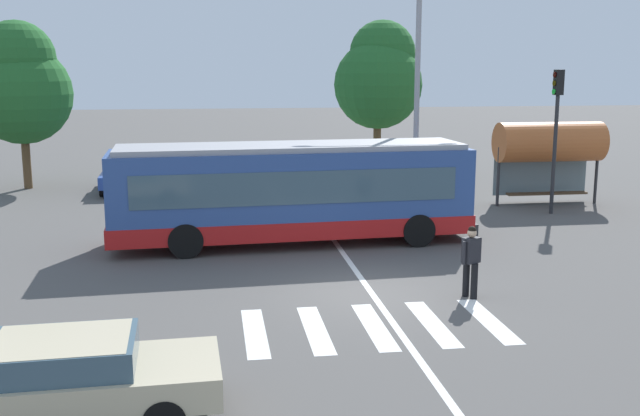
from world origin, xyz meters
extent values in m
plane|color=#514F4C|center=(0.00, 0.00, 0.00)|extent=(160.00, 160.00, 0.00)
cylinder|color=black|center=(2.43, 6.71, 0.50)|extent=(1.01, 0.35, 1.00)
cylinder|color=black|center=(2.55, 4.37, 0.50)|extent=(1.01, 0.35, 1.00)
cylinder|color=black|center=(-4.48, 6.35, 0.50)|extent=(1.01, 0.35, 1.00)
cylinder|color=black|center=(-4.36, 4.01, 0.50)|extent=(1.01, 0.35, 1.00)
cube|color=#2D4C8E|center=(-1.18, 5.35, 1.62)|extent=(10.92, 3.11, 2.55)
cube|color=red|center=(-1.18, 5.35, 0.62)|extent=(11.03, 3.14, 0.55)
cube|color=#3D5666|center=(-1.18, 5.35, 1.93)|extent=(9.63, 3.09, 0.96)
cube|color=#3D5666|center=(4.21, 5.63, 1.83)|extent=(0.16, 2.24, 1.63)
cube|color=black|center=(4.21, 5.63, 2.72)|extent=(0.16, 1.94, 0.28)
cube|color=#99999E|center=(-1.18, 5.35, 2.98)|extent=(10.47, 2.88, 0.16)
cube|color=#28282B|center=(4.32, 5.63, 0.43)|extent=(0.25, 2.55, 0.36)
cylinder|color=black|center=(2.32, -0.57, 0.42)|extent=(0.16, 0.16, 0.85)
cylinder|color=black|center=(2.43, -0.79, 0.42)|extent=(0.16, 0.16, 0.85)
cube|color=#232328|center=(2.38, -0.68, 1.15)|extent=(0.47, 0.42, 0.60)
cylinder|color=#232328|center=(2.16, -0.79, 1.12)|extent=(0.10, 0.10, 0.55)
cylinder|color=#232328|center=(2.59, -0.57, 1.12)|extent=(0.10, 0.10, 0.55)
sphere|color=tan|center=(2.38, -0.68, 1.56)|extent=(0.22, 0.22, 0.22)
sphere|color=black|center=(2.38, -0.68, 1.63)|extent=(0.19, 0.19, 0.19)
cylinder|color=black|center=(-4.41, -4.88, 0.32)|extent=(0.65, 0.23, 0.64)
cube|color=#C6B793|center=(-5.77, -5.77, 0.64)|extent=(4.57, 2.00, 0.52)
cube|color=#3D5666|center=(-5.86, -5.77, 1.12)|extent=(2.22, 1.69, 0.44)
cube|color=#C6B793|center=(-5.86, -5.77, 1.30)|extent=(2.04, 1.61, 0.09)
cylinder|color=black|center=(-8.25, 17.56, 0.32)|extent=(0.23, 0.65, 0.64)
cylinder|color=black|center=(-6.58, 17.63, 0.32)|extent=(0.23, 0.65, 0.64)
cylinder|color=black|center=(-8.14, 14.77, 0.32)|extent=(0.23, 0.65, 0.64)
cylinder|color=black|center=(-6.46, 14.84, 0.32)|extent=(0.23, 0.65, 0.64)
cube|color=#234293|center=(-7.36, 16.20, 0.64)|extent=(2.00, 4.57, 0.52)
cube|color=#3D5666|center=(-7.35, 16.11, 1.12)|extent=(1.69, 2.22, 0.44)
cube|color=#234293|center=(-7.35, 16.11, 1.30)|extent=(1.61, 2.04, 0.09)
cylinder|color=black|center=(-5.49, 17.45, 0.32)|extent=(0.22, 0.65, 0.64)
cylinder|color=black|center=(-3.82, 17.39, 0.32)|extent=(0.22, 0.65, 0.64)
cylinder|color=black|center=(-5.59, 14.66, 0.32)|extent=(0.22, 0.65, 0.64)
cylinder|color=black|center=(-3.92, 14.60, 0.32)|extent=(0.22, 0.65, 0.64)
cube|color=#196B70|center=(-4.71, 16.02, 0.64)|extent=(1.97, 4.56, 0.52)
cube|color=#3D5666|center=(-4.71, 15.93, 1.12)|extent=(1.68, 2.21, 0.44)
cube|color=#196B70|center=(-4.71, 15.93, 1.30)|extent=(1.60, 2.03, 0.09)
cylinder|color=black|center=(-2.60, 17.51, 0.32)|extent=(0.23, 0.65, 0.64)
cylinder|color=black|center=(-0.92, 17.43, 0.32)|extent=(0.23, 0.65, 0.64)
cylinder|color=black|center=(-2.73, 14.73, 0.32)|extent=(0.23, 0.65, 0.64)
cylinder|color=black|center=(-1.06, 14.65, 0.32)|extent=(0.23, 0.65, 0.64)
cube|color=black|center=(-1.83, 16.08, 0.64)|extent=(2.04, 4.58, 0.52)
cube|color=#3D5666|center=(-1.83, 15.99, 1.12)|extent=(1.71, 2.24, 0.44)
cube|color=black|center=(-1.83, 15.99, 1.30)|extent=(1.62, 2.05, 0.09)
cylinder|color=black|center=(-0.27, 17.21, 0.32)|extent=(0.22, 0.65, 0.64)
cylinder|color=black|center=(1.40, 17.28, 0.32)|extent=(0.22, 0.65, 0.64)
cylinder|color=black|center=(-0.16, 14.43, 0.32)|extent=(0.22, 0.65, 0.64)
cylinder|color=black|center=(1.51, 14.49, 0.32)|extent=(0.22, 0.65, 0.64)
cube|color=white|center=(0.62, 15.85, 0.64)|extent=(1.99, 4.57, 0.52)
cube|color=#3D5666|center=(0.62, 15.76, 1.12)|extent=(1.68, 2.22, 0.44)
cube|color=white|center=(0.62, 15.76, 1.30)|extent=(1.60, 2.04, 0.09)
cylinder|color=black|center=(2.65, 17.20, 0.32)|extent=(0.22, 0.65, 0.64)
cylinder|color=black|center=(4.33, 17.15, 0.32)|extent=(0.22, 0.65, 0.64)
cylinder|color=black|center=(2.57, 14.41, 0.32)|extent=(0.22, 0.65, 0.64)
cylinder|color=black|center=(4.24, 14.36, 0.32)|extent=(0.22, 0.65, 0.64)
cube|color=#C6B793|center=(3.45, 15.78, 0.64)|extent=(1.96, 4.56, 0.52)
cube|color=#3D5666|center=(3.44, 15.69, 1.12)|extent=(1.67, 2.21, 0.44)
cube|color=#C6B793|center=(3.44, 15.69, 1.30)|extent=(1.59, 2.03, 0.09)
cylinder|color=#28282B|center=(8.83, 8.59, 2.17)|extent=(0.14, 0.14, 4.35)
cube|color=black|center=(8.83, 8.59, 4.80)|extent=(0.28, 0.32, 0.90)
cylinder|color=#410907|center=(8.66, 8.59, 5.07)|extent=(0.04, 0.20, 0.20)
cylinder|color=#463707|center=(8.66, 8.59, 4.77)|extent=(0.04, 0.20, 0.20)
cylinder|color=green|center=(8.66, 8.59, 4.47)|extent=(0.04, 0.20, 0.20)
cylinder|color=#28282B|center=(7.41, 10.29, 1.15)|extent=(0.12, 0.12, 2.30)
cylinder|color=#28282B|center=(11.47, 10.29, 1.15)|extent=(0.12, 0.12, 2.30)
cube|color=slate|center=(9.44, 10.99, 1.26)|extent=(3.90, 0.04, 1.93)
cylinder|color=#BC602D|center=(9.44, 10.29, 2.48)|extent=(4.14, 1.54, 1.54)
cube|color=#4C3823|center=(9.44, 10.29, 0.45)|extent=(3.25, 0.36, 0.08)
cylinder|color=#939399|center=(4.01, 10.04, 4.19)|extent=(0.20, 0.20, 8.37)
cylinder|color=brown|center=(-11.70, 17.41, 1.32)|extent=(0.36, 0.36, 2.64)
sphere|color=#236028|center=(-11.70, 17.41, 4.17)|extent=(4.36, 4.36, 4.36)
sphere|color=#236028|center=(-11.75, 17.31, 5.69)|extent=(3.27, 3.27, 3.27)
cylinder|color=brown|center=(4.18, 17.28, 1.54)|extent=(0.36, 0.36, 3.08)
sphere|color=#236028|center=(4.18, 17.28, 4.52)|extent=(4.10, 4.10, 4.10)
sphere|color=#236028|center=(4.46, 17.65, 5.96)|extent=(3.08, 3.08, 3.08)
cube|color=silver|center=(-2.78, -2.29, 0.00)|extent=(0.45, 2.89, 0.01)
cube|color=silver|center=(-1.53, -2.29, 0.00)|extent=(0.45, 2.89, 0.01)
cube|color=silver|center=(-0.28, -2.29, 0.00)|extent=(0.45, 2.89, 0.01)
cube|color=silver|center=(0.98, -2.29, 0.00)|extent=(0.45, 2.89, 0.01)
cube|color=silver|center=(2.23, -2.29, 0.00)|extent=(0.45, 2.89, 0.01)
cube|color=silver|center=(0.16, 2.00, 0.00)|extent=(0.16, 24.00, 0.01)
camera|label=1|loc=(-3.56, -16.70, 5.36)|focal=41.49mm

